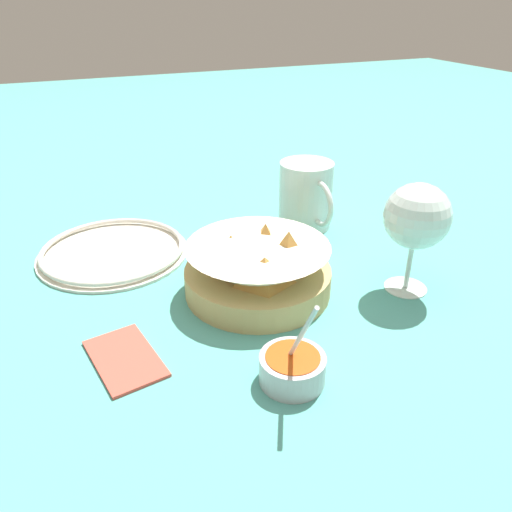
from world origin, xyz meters
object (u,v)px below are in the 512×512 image
(beer_mug, at_px, (306,198))
(side_plate, at_px, (113,251))
(food_basket, at_px, (257,270))
(wine_glass, at_px, (417,219))
(sauce_cup, at_px, (292,367))

(beer_mug, xyz_separation_m, side_plate, (-0.02, -0.34, -0.05))
(side_plate, bearing_deg, food_basket, 41.58)
(beer_mug, bearing_deg, side_plate, -93.64)
(beer_mug, bearing_deg, wine_glass, 7.66)
(sauce_cup, relative_size, beer_mug, 0.90)
(sauce_cup, height_order, beer_mug, sauce_cup)
(food_basket, xyz_separation_m, beer_mug, (-0.17, 0.17, 0.02))
(food_basket, relative_size, sauce_cup, 1.65)
(food_basket, bearing_deg, sauce_cup, -11.31)
(food_basket, bearing_deg, wine_glass, 69.32)
(wine_glass, bearing_deg, beer_mug, -172.34)
(sauce_cup, height_order, side_plate, sauce_cup)
(sauce_cup, height_order, wine_glass, wine_glass)
(sauce_cup, bearing_deg, side_plate, -160.35)
(food_basket, bearing_deg, side_plate, -138.42)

